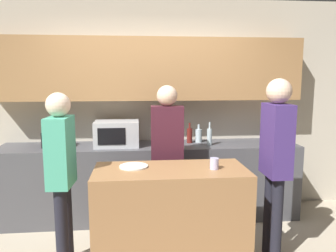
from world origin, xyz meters
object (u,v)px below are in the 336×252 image
at_px(person_left, 167,148).
at_px(person_center, 61,167).
at_px(bottle_2, 209,136).
at_px(microwave, 117,133).
at_px(bottle_0, 190,135).
at_px(toaster, 54,139).
at_px(bottle_1, 199,135).
at_px(person_right, 276,155).
at_px(cup_0, 214,164).
at_px(plate_on_island, 134,166).
at_px(potted_plant, 272,127).

bearing_deg(person_left, person_center, 29.61).
bearing_deg(bottle_2, person_left, -142.51).
distance_m(microwave, bottle_0, 0.90).
bearing_deg(toaster, bottle_1, 4.00).
xyz_separation_m(toaster, person_center, (0.30, -1.01, -0.06)).
relative_size(microwave, person_right, 0.30).
bearing_deg(toaster, person_center, -73.57).
distance_m(microwave, cup_0, 1.45).
relative_size(microwave, bottle_1, 2.29).
bearing_deg(person_left, bottle_2, -140.38).
bearing_deg(microwave, person_center, -113.13).
relative_size(plate_on_island, person_left, 0.16).
height_order(bottle_0, person_center, person_center).
bearing_deg(bottle_0, toaster, -176.83).
xyz_separation_m(bottle_0, bottle_1, (0.12, 0.03, -0.01)).
height_order(bottle_0, person_left, person_left).
height_order(bottle_1, person_left, person_left).
height_order(bottle_2, person_left, person_left).
bearing_deg(person_right, toaster, 64.96).
bearing_deg(bottle_2, potted_plant, 5.21).
relative_size(bottle_2, person_left, 0.17).
distance_m(potted_plant, cup_0, 1.50).
bearing_deg(person_left, plate_on_island, 56.04).
distance_m(cup_0, person_right, 0.59).
xyz_separation_m(potted_plant, bottle_2, (-0.81, -0.07, -0.09)).
bearing_deg(bottle_0, microwave, -174.16).
relative_size(toaster, person_left, 0.16).
height_order(microwave, bottle_2, microwave).
distance_m(bottle_2, plate_on_island, 1.28).
distance_m(bottle_2, person_center, 1.81).
bearing_deg(person_center, plate_on_island, 96.04).
bearing_deg(cup_0, toaster, 145.98).
relative_size(bottle_0, bottle_2, 0.91).
xyz_separation_m(toaster, bottle_2, (1.84, -0.07, 0.02)).
relative_size(potted_plant, bottle_1, 1.74).
bearing_deg(toaster, person_right, -25.83).
relative_size(plate_on_island, person_center, 0.16).
distance_m(cup_0, person_center, 1.36).
height_order(bottle_2, plate_on_island, bottle_2).
distance_m(toaster, cup_0, 1.99).
bearing_deg(person_center, person_left, 120.72).
distance_m(potted_plant, person_right, 1.16).
distance_m(cup_0, person_left, 0.72).
bearing_deg(cup_0, bottle_2, 79.70).
bearing_deg(bottle_2, bottle_0, 142.78).
distance_m(bottle_1, person_left, 0.77).
relative_size(microwave, potted_plant, 1.32).
height_order(bottle_0, cup_0, bottle_0).
relative_size(bottle_1, cup_0, 2.24).
distance_m(toaster, person_left, 1.38).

